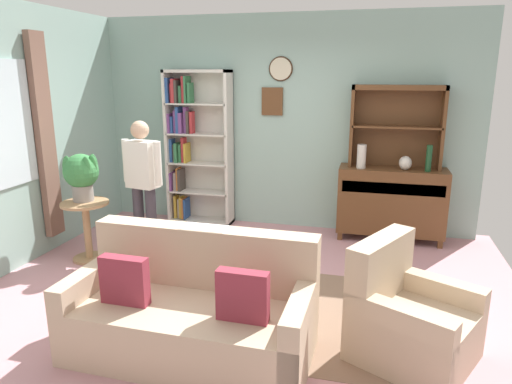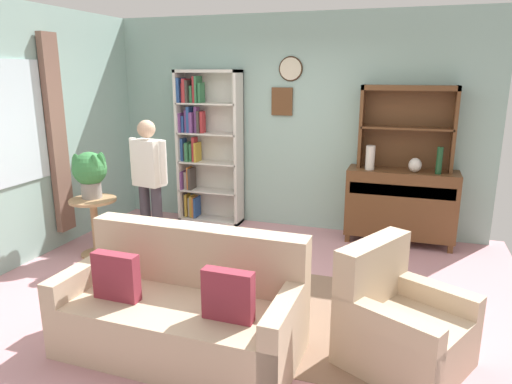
% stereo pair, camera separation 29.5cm
% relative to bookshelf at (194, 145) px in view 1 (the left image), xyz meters
% --- Properties ---
extents(ground_plane, '(5.40, 4.60, 0.02)m').
position_rel_bookshelf_xyz_m(ground_plane, '(1.23, -1.94, -1.10)').
color(ground_plane, '#C68C93').
extents(wall_back, '(5.00, 0.09, 2.80)m').
position_rel_bookshelf_xyz_m(wall_back, '(1.23, 0.19, 0.31)').
color(wall_back, '#93B7AD').
rests_on(wall_back, ground_plane).
extents(wall_left, '(0.16, 4.20, 2.80)m').
position_rel_bookshelf_xyz_m(wall_left, '(-1.29, -1.95, 0.31)').
color(wall_left, '#93B7AD').
rests_on(wall_left, ground_plane).
extents(area_rug, '(2.94, 1.74, 0.01)m').
position_rel_bookshelf_xyz_m(area_rug, '(1.43, -2.24, -1.09)').
color(area_rug, '#846651').
rests_on(area_rug, ground_plane).
extents(bookshelf, '(0.90, 0.30, 2.10)m').
position_rel_bookshelf_xyz_m(bookshelf, '(0.00, 0.00, 0.00)').
color(bookshelf, silver).
rests_on(bookshelf, ground_plane).
extents(sideboard, '(1.30, 0.45, 0.92)m').
position_rel_bookshelf_xyz_m(sideboard, '(2.65, -0.08, -0.58)').
color(sideboard, brown).
rests_on(sideboard, ground_plane).
extents(sideboard_hutch, '(1.10, 0.26, 1.00)m').
position_rel_bookshelf_xyz_m(sideboard_hutch, '(2.65, 0.03, 0.47)').
color(sideboard_hutch, brown).
rests_on(sideboard_hutch, sideboard).
extents(vase_tall, '(0.11, 0.11, 0.29)m').
position_rel_bookshelf_xyz_m(vase_tall, '(2.26, -0.16, -0.03)').
color(vase_tall, beige).
rests_on(vase_tall, sideboard).
extents(vase_round, '(0.15, 0.15, 0.17)m').
position_rel_bookshelf_xyz_m(vase_round, '(2.78, -0.15, -0.09)').
color(vase_round, beige).
rests_on(vase_round, sideboard).
extents(bottle_wine, '(0.07, 0.07, 0.32)m').
position_rel_bookshelf_xyz_m(bottle_wine, '(3.04, -0.17, -0.01)').
color(bottle_wine, '#194223').
rests_on(bottle_wine, sideboard).
extents(couch_floral, '(1.82, 0.89, 0.90)m').
position_rel_bookshelf_xyz_m(couch_floral, '(1.16, -2.99, -0.78)').
color(couch_floral, '#C6AD8E').
rests_on(couch_floral, ground_plane).
extents(armchair_floral, '(1.04, 1.03, 0.88)m').
position_rel_bookshelf_xyz_m(armchair_floral, '(2.73, -2.67, -0.80)').
color(armchair_floral, '#C6AD8E').
rests_on(armchair_floral, ground_plane).
extents(plant_stand, '(0.52, 0.52, 0.68)m').
position_rel_bookshelf_xyz_m(plant_stand, '(-0.66, -1.62, -0.68)').
color(plant_stand, '#A87F56').
rests_on(plant_stand, ground_plane).
extents(potted_plant_large, '(0.38, 0.38, 0.53)m').
position_rel_bookshelf_xyz_m(potted_plant_large, '(-0.69, -1.57, -0.10)').
color(potted_plant_large, gray).
rests_on(potted_plant_large, plant_stand).
extents(potted_plant_small, '(0.21, 0.21, 0.29)m').
position_rel_bookshelf_xyz_m(potted_plant_small, '(-0.24, -1.64, -0.93)').
color(potted_plant_small, '#AD6B4C').
rests_on(potted_plant_small, ground_plane).
extents(person_reading, '(0.53, 0.27, 1.56)m').
position_rel_bookshelf_xyz_m(person_reading, '(-0.07, -1.36, -0.19)').
color(person_reading, '#38333D').
rests_on(person_reading, ground_plane).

